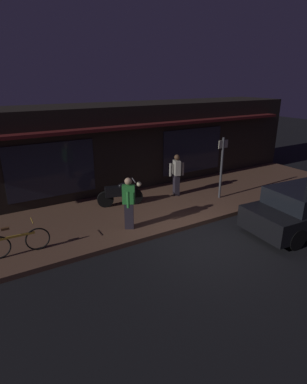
# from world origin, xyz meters

# --- Properties ---
(ground_plane) EXTENTS (60.00, 60.00, 0.00)m
(ground_plane) POSITION_xyz_m (0.00, 0.00, 0.00)
(ground_plane) COLOR black
(sidewalk_slab) EXTENTS (18.00, 4.00, 0.15)m
(sidewalk_slab) POSITION_xyz_m (0.00, 3.00, 0.07)
(sidewalk_slab) COLOR brown
(sidewalk_slab) RESTS_ON ground_plane
(storefront_building) EXTENTS (18.00, 3.30, 3.60)m
(storefront_building) POSITION_xyz_m (0.00, 6.39, 1.80)
(storefront_building) COLOR black
(storefront_building) RESTS_ON ground_plane
(motorcycle) EXTENTS (1.67, 0.70, 0.97)m
(motorcycle) POSITION_xyz_m (-1.10, 3.65, 0.65)
(motorcycle) COLOR black
(motorcycle) RESTS_ON sidewalk_slab
(bicycle_parked) EXTENTS (1.66, 0.42, 0.91)m
(bicycle_parked) POSITION_xyz_m (-4.96, 1.93, 0.51)
(bicycle_parked) COLOR black
(bicycle_parked) RESTS_ON sidewalk_slab
(person_photographer) EXTENTS (0.44, 0.57, 1.67)m
(person_photographer) POSITION_xyz_m (-1.70, 1.81, 1.03)
(person_photographer) COLOR #28232D
(person_photographer) RESTS_ON sidewalk_slab
(person_bystander) EXTENTS (0.61, 0.43, 1.67)m
(person_bystander) POSITION_xyz_m (1.32, 3.55, 1.03)
(person_bystander) COLOR #28232D
(person_bystander) RESTS_ON sidewalk_slab
(sign_post) EXTENTS (0.44, 0.09, 2.40)m
(sign_post) POSITION_xyz_m (2.60, 2.39, 1.51)
(sign_post) COLOR #47474C
(sign_post) RESTS_ON sidewalk_slab
(parked_car_near) EXTENTS (4.21, 2.04, 1.42)m
(parked_car_near) POSITION_xyz_m (3.24, -0.88, 0.70)
(parked_car_near) COLOR black
(parked_car_near) RESTS_ON ground_plane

